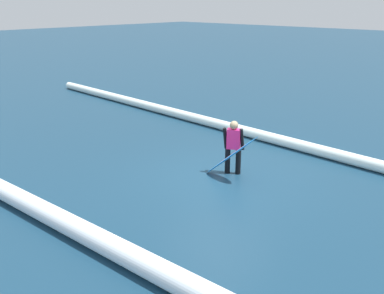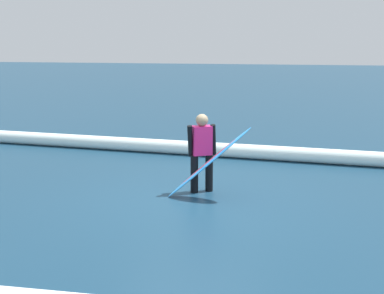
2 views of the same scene
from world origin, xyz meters
The scene contains 5 objects.
ground_plane centered at (0.00, 0.00, 0.00)m, with size 122.80×122.80×0.00m, color #17384F.
surfer centered at (-0.06, -0.44, 0.80)m, with size 0.46×0.40×1.43m.
surfboard centered at (-0.26, -0.10, 0.63)m, with size 1.48×0.51×1.30m.
wave_crest_foreground centered at (0.76, -3.27, 0.17)m, with size 0.34×0.34×24.80m, color white.
wave_crest_midground centered at (1.55, 4.25, 0.21)m, with size 0.42×0.42×19.90m, color white.
Camera 1 is at (-6.32, 7.80, 4.29)m, focal length 39.52 mm.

